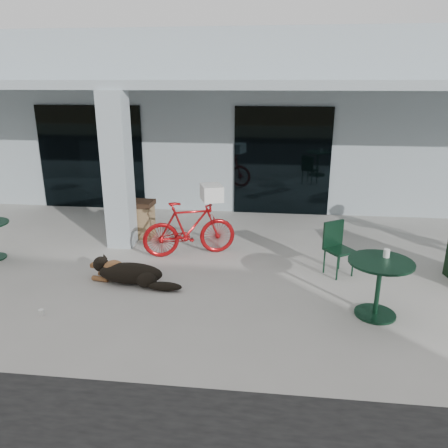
# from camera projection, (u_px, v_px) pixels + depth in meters

# --- Properties ---
(ground) EXTENTS (80.00, 80.00, 0.00)m
(ground) POSITION_uv_depth(u_px,v_px,m) (167.00, 300.00, 6.87)
(ground) COLOR #B3B0A9
(ground) RESTS_ON ground
(building) EXTENTS (22.00, 7.00, 4.50)m
(building) POSITION_uv_depth(u_px,v_px,m) (226.00, 114.00, 14.19)
(building) COLOR #9EABB2
(building) RESTS_ON ground
(storefront_glass_left) EXTENTS (2.80, 0.06, 2.70)m
(storefront_glass_left) POSITION_uv_depth(u_px,v_px,m) (91.00, 158.00, 11.50)
(storefront_glass_left) COLOR black
(storefront_glass_left) RESTS_ON ground
(storefront_glass_right) EXTENTS (2.40, 0.06, 2.70)m
(storefront_glass_right) POSITION_uv_depth(u_px,v_px,m) (282.00, 162.00, 10.95)
(storefront_glass_right) COLOR black
(storefront_glass_right) RESTS_ON ground
(column) EXTENTS (0.50, 0.50, 3.12)m
(column) POSITION_uv_depth(u_px,v_px,m) (118.00, 171.00, 8.72)
(column) COLOR #9EABB2
(column) RESTS_ON ground
(overhang) EXTENTS (22.00, 2.80, 0.18)m
(overhang) POSITION_uv_depth(u_px,v_px,m) (201.00, 84.00, 9.27)
(overhang) COLOR #9EABB2
(overhang) RESTS_ON column
(bicycle) EXTENTS (1.89, 1.10, 1.09)m
(bicycle) POSITION_uv_depth(u_px,v_px,m) (189.00, 229.00, 8.49)
(bicycle) COLOR #A20D10
(bicycle) RESTS_ON ground
(laundry_basket) EXTENTS (0.52, 0.60, 0.30)m
(laundry_basket) POSITION_uv_depth(u_px,v_px,m) (212.00, 193.00, 8.37)
(laundry_basket) COLOR white
(laundry_basket) RESTS_ON bicycle
(dog) EXTENTS (1.33, 0.66, 0.42)m
(dog) POSITION_uv_depth(u_px,v_px,m) (131.00, 272.00, 7.36)
(dog) COLOR black
(dog) RESTS_ON ground
(cup_near_dog) EXTENTS (0.09, 0.09, 0.09)m
(cup_near_dog) POSITION_uv_depth(u_px,v_px,m) (41.00, 312.00, 6.41)
(cup_near_dog) COLOR white
(cup_near_dog) RESTS_ON ground
(cafe_table_far) EXTENTS (1.21, 1.21, 0.86)m
(cafe_table_far) POSITION_uv_depth(u_px,v_px,m) (378.00, 288.00, 6.30)
(cafe_table_far) COLOR #123421
(cafe_table_far) RESTS_ON ground
(cafe_chair_far_a) EXTENTS (0.62, 0.63, 0.95)m
(cafe_chair_far_a) POSITION_uv_depth(u_px,v_px,m) (340.00, 250.00, 7.63)
(cafe_chair_far_a) COLOR #123421
(cafe_chair_far_a) RESTS_ON ground
(cup_on_table) EXTENTS (0.12, 0.12, 0.12)m
(cup_on_table) POSITION_uv_depth(u_px,v_px,m) (387.00, 253.00, 6.28)
(cup_on_table) COLOR white
(cup_on_table) RESTS_ON cafe_table_far
(trash_receptacle) EXTENTS (0.51, 0.51, 0.82)m
(trash_receptacle) POSITION_uv_depth(u_px,v_px,m) (143.00, 219.00, 9.52)
(trash_receptacle) COLOR olive
(trash_receptacle) RESTS_ON ground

